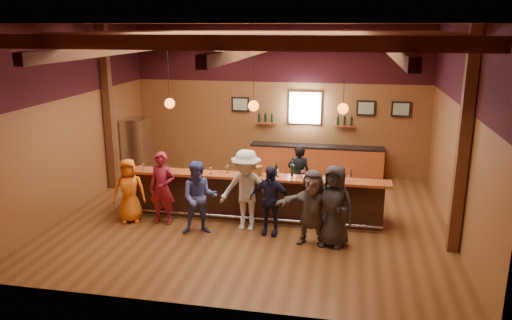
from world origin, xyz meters
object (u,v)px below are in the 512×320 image
object	(u,v)px
bar_counter	(255,195)
bartender	(299,175)
customer_white	(246,190)
bottle_a	(276,170)
customer_redvest	(162,188)
customer_brown	(312,207)
customer_denim	(199,198)
customer_dark	(334,206)
stainless_fridge	(137,148)
customer_navy	(270,201)
customer_orange	(129,191)
back_bar_cabinet	(316,161)
ice_bucket	(258,171)

from	to	relation	value
bar_counter	bartender	bearing A→B (deg)	43.35
customer_white	bottle_a	world-z (taller)	customer_white
customer_redvest	customer_brown	size ratio (longest dim) A/B	1.04
customer_denim	customer_white	world-z (taller)	customer_white
bar_counter	customer_dark	distance (m)	2.37
stainless_fridge	customer_denim	xyz separation A→B (m)	(3.11, -3.73, -0.08)
customer_navy	customer_orange	bearing A→B (deg)	-177.05
stainless_fridge	customer_brown	distance (m)	6.77
bar_counter	back_bar_cabinet	world-z (taller)	bar_counter
customer_redvest	bottle_a	xyz separation A→B (m)	(2.54, 0.64, 0.38)
customer_orange	bartender	distance (m)	4.17
stainless_fridge	customer_white	distance (m)	5.26
customer_redvest	customer_dark	world-z (taller)	customer_dark
customer_denim	customer_dark	xyz separation A→B (m)	(2.92, -0.07, 0.04)
customer_brown	customer_dark	size ratio (longest dim) A/B	0.94
customer_redvest	bartender	size ratio (longest dim) A/B	1.07
customer_redvest	customer_white	distance (m)	1.98
customer_denim	customer_redvest	bearing A→B (deg)	142.87
customer_dark	bartender	xyz separation A→B (m)	(-0.97, 2.23, -0.07)
bar_counter	ice_bucket	size ratio (longest dim) A/B	28.04
customer_orange	customer_dark	world-z (taller)	customer_dark
back_bar_cabinet	customer_brown	world-z (taller)	customer_brown
customer_redvest	customer_denim	xyz separation A→B (m)	(1.01, -0.40, -0.03)
bar_counter	stainless_fridge	xyz separation A→B (m)	(-4.12, 2.45, 0.38)
stainless_fridge	customer_brown	size ratio (longest dim) A/B	1.11
customer_dark	ice_bucket	xyz separation A→B (m)	(-1.80, 1.04, 0.36)
customer_brown	stainless_fridge	bearing A→B (deg)	150.39
customer_orange	customer_dark	size ratio (longest dim) A/B	0.87
customer_orange	customer_navy	size ratio (longest dim) A/B	0.97
back_bar_cabinet	bottle_a	world-z (taller)	bottle_a
customer_orange	customer_navy	bearing A→B (deg)	-23.28
customer_dark	customer_brown	bearing A→B (deg)	-157.42
customer_navy	ice_bucket	distance (m)	0.94
customer_denim	customer_white	xyz separation A→B (m)	(0.96, 0.41, 0.10)
stainless_fridge	bartender	world-z (taller)	stainless_fridge
customer_white	bartender	world-z (taller)	customer_white
back_bar_cabinet	customer_dark	distance (m)	4.98
back_bar_cabinet	customer_redvest	size ratio (longest dim) A/B	2.35
bar_counter	customer_white	bearing A→B (deg)	-92.58
bar_counter	customer_redvest	bearing A→B (deg)	-156.47
bartender	customer_navy	bearing A→B (deg)	81.40
customer_redvest	customer_navy	xyz separation A→B (m)	(2.53, -0.16, -0.07)
stainless_fridge	bartender	bearing A→B (deg)	-17.14
bar_counter	stainless_fridge	size ratio (longest dim) A/B	3.50
bottle_a	customer_navy	bearing A→B (deg)	-90.89
customer_orange	bottle_a	distance (m)	3.45
customer_navy	bartender	bearing A→B (deg)	82.42
bar_counter	ice_bucket	world-z (taller)	ice_bucket
back_bar_cabinet	bartender	bearing A→B (deg)	-95.12
customer_navy	bartender	distance (m)	1.97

